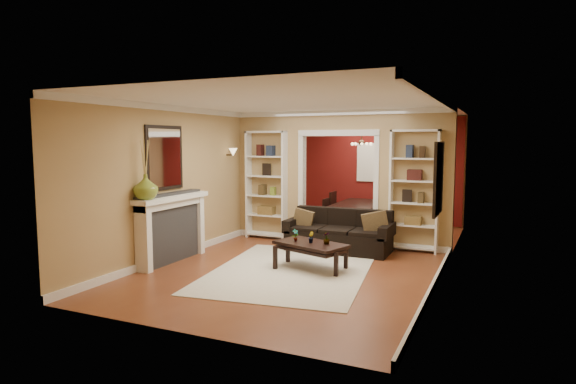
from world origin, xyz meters
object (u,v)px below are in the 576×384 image
at_px(bookshelf_right, 414,191).
at_px(sofa, 339,231).
at_px(coffee_table, 311,256).
at_px(fireplace, 173,229).
at_px(dining_table, 360,216).
at_px(bookshelf_left, 267,185).

bearing_deg(bookshelf_right, sofa, -155.77).
height_order(sofa, coffee_table, sofa).
bearing_deg(fireplace, sofa, 39.67).
height_order(bookshelf_right, dining_table, bookshelf_right).
bearing_deg(fireplace, bookshelf_left, 77.95).
bearing_deg(dining_table, bookshelf_left, 138.06).
relative_size(bookshelf_left, bookshelf_right, 1.00).
xyz_separation_m(fireplace, dining_table, (2.12, 4.29, -0.26)).
bearing_deg(coffee_table, dining_table, 112.54).
bearing_deg(bookshelf_left, coffee_table, -48.11).
height_order(sofa, fireplace, fireplace).
relative_size(coffee_table, bookshelf_right, 0.50).
xyz_separation_m(sofa, fireplace, (-2.35, -1.95, 0.19)).
height_order(coffee_table, fireplace, fireplace).
distance_m(bookshelf_left, bookshelf_right, 3.10).
bearing_deg(sofa, coffee_table, -90.25).
bearing_deg(dining_table, coffee_table, -176.62).
distance_m(bookshelf_left, dining_table, 2.51).
distance_m(fireplace, dining_table, 4.79).
relative_size(sofa, fireplace, 1.18).
relative_size(sofa, coffee_table, 1.73).
relative_size(coffee_table, bookshelf_left, 0.50).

